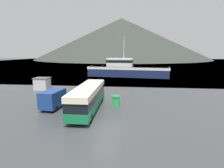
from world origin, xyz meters
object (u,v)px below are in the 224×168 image
object	(u,v)px
delivery_van	(55,98)
storage_bin	(116,101)
fishing_boat	(126,69)
dock_kiosk	(42,84)
tour_bus	(88,97)

from	to	relation	value
delivery_van	storage_bin	distance (m)	8.05
fishing_boat	dock_kiosk	distance (m)	26.28
tour_bus	dock_kiosk	distance (m)	16.49
tour_bus	fishing_boat	xyz separation A→B (m)	(3.89, 32.16, 0.43)
delivery_van	storage_bin	bearing A→B (deg)	16.28
fishing_boat	storage_bin	size ratio (longest dim) A/B	16.90
fishing_boat	tour_bus	bearing A→B (deg)	0.28
delivery_van	fishing_boat	xyz separation A→B (m)	(8.49, 31.71, 0.90)
tour_bus	delivery_van	bearing A→B (deg)	173.43
delivery_van	fishing_boat	world-z (taller)	fishing_boat
dock_kiosk	tour_bus	bearing A→B (deg)	-43.14
fishing_boat	dock_kiosk	bearing A→B (deg)	-30.14
tour_bus	delivery_van	distance (m)	4.64
tour_bus	dock_kiosk	world-z (taller)	tour_bus
delivery_van	dock_kiosk	world-z (taller)	delivery_van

